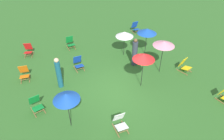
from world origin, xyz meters
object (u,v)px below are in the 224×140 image
deckchair_7 (78,63)px  umbrella_0 (164,44)px  deckchair_3 (28,50)px  umbrella_2 (66,97)px  deckchair_9 (70,43)px  deckchair_8 (36,104)px  deckchair_0 (184,66)px  umbrella_3 (144,57)px  deckchair_2 (24,73)px  deckchair_5 (135,27)px  deckchair_1 (120,122)px  person_1 (135,53)px  umbrella_1 (124,34)px  person_0 (59,73)px  umbrella_4 (147,31)px

deckchair_7 → umbrella_0: umbrella_0 is taller
deckchair_3 → umbrella_2: umbrella_2 is taller
deckchair_3 → deckchair_9: (2.77, -0.16, 0.00)m
deckchair_3 → deckchair_8: bearing=-75.4°
deckchair_0 → umbrella_3: umbrella_3 is taller
deckchair_2 → deckchair_5: same height
deckchair_2 → deckchair_8: size_ratio=0.99×
deckchair_8 → umbrella_3: size_ratio=0.42×
deckchair_2 → deckchair_3: 2.62m
deckchair_3 → deckchair_5: bearing=18.2°
deckchair_1 → umbrella_0: 5.03m
deckchair_5 → person_1: (-2.34, -3.99, 0.46)m
person_1 → deckchair_5: bearing=-176.8°
deckchair_1 → deckchair_5: 9.58m
deckchair_7 → umbrella_2: (-1.56, -4.00, 1.33)m
deckchair_8 → umbrella_1: bearing=13.1°
person_0 → deckchair_5: bearing=86.5°
deckchair_0 → person_0: bearing=150.3°
person_0 → person_1: person_0 is taller
deckchair_8 → umbrella_1: umbrella_1 is taller
umbrella_0 → deckchair_5: bearing=75.8°
umbrella_2 → deckchair_5: bearing=44.5°
deckchair_0 → deckchair_2: (-8.62, 3.04, 0.00)m
umbrella_0 → person_0: size_ratio=1.11×
deckchair_3 → umbrella_3: umbrella_3 is taller
deckchair_1 → person_0: 4.18m
deckchair_5 → deckchair_7: (-5.57, -3.01, 0.00)m
deckchair_3 → person_1: (5.77, -3.81, 0.46)m
deckchair_2 → deckchair_7: same height
person_1 → deckchair_9: bearing=-107.0°
deckchair_5 → umbrella_2: bearing=-136.1°
deckchair_1 → person_1: bearing=55.9°
umbrella_1 → deckchair_3: bearing=156.1°
deckchair_5 → umbrella_4: umbrella_4 is taller
umbrella_1 → umbrella_3: (-0.59, -3.22, 0.35)m
deckchair_8 → deckchair_1: bearing=-51.5°
deckchair_9 → umbrella_4: (4.28, -2.85, 1.28)m
deckchair_7 → umbrella_2: umbrella_2 is taller
deckchair_0 → umbrella_1: (-2.41, 3.07, 1.12)m
deckchair_7 → deckchair_2: bearing=173.3°
deckchair_5 → deckchair_9: same height
deckchair_7 → person_0: bearing=-140.0°
deckchair_0 → umbrella_0: (-1.34, 0.52, 1.49)m
umbrella_1 → umbrella_3: bearing=-100.3°
deckchair_9 → umbrella_4: umbrella_4 is taller
umbrella_0 → person_0: bearing=169.5°
deckchair_5 → deckchair_8: 9.97m
deckchair_1 → deckchair_8: bearing=142.3°
deckchair_2 → umbrella_4: 7.66m
deckchair_0 → deckchair_2: 9.14m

